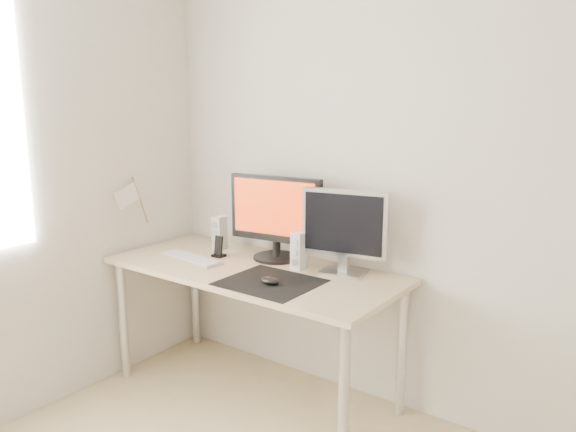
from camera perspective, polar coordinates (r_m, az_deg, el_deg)
The scene contains 11 objects.
wall_back at distance 2.74m, azimuth 16.58°, elevation 3.85°, with size 3.50×3.50×0.00m, color silver.
mousepad at distance 2.75m, azimuth -1.82°, elevation -6.75°, with size 0.45×0.40×0.00m, color black.
mouse at distance 2.71m, azimuth -1.88°, elevation -6.59°, with size 0.10×0.06×0.04m, color black.
desk at distance 3.02m, azimuth -3.60°, elevation -6.66°, with size 1.60×0.70×0.73m.
main_monitor at distance 3.08m, azimuth -1.27°, elevation 0.15°, with size 0.55×0.29×0.47m.
second_monitor at distance 2.84m, azimuth 5.73°, elevation -1.19°, with size 0.45×0.20×0.43m.
speaker_left at distance 3.36m, azimuth -6.96°, elevation -1.68°, with size 0.06×0.08×0.20m.
speaker_right at distance 2.94m, azimuth 1.10°, elevation -3.56°, with size 0.06×0.08×0.20m.
keyboard at distance 3.17m, azimuth -9.81°, elevation -4.25°, with size 0.43×0.16×0.02m.
phone_dock at distance 3.20m, azimuth -7.05°, elevation -3.49°, with size 0.07×0.06×0.12m.
pennant at distance 3.38m, azimuth -15.62°, elevation 1.86°, with size 0.01×0.23×0.29m.
Camera 1 is at (0.91, -0.81, 1.61)m, focal length 35.00 mm.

